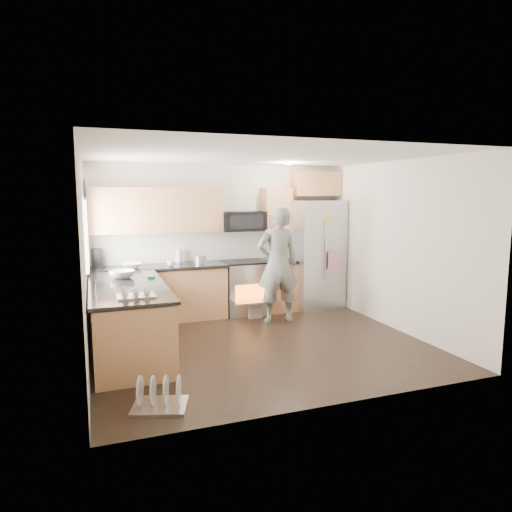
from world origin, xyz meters
name	(u,v)px	position (x,y,z in m)	size (l,w,h in m)	color
ground	(260,344)	(0.00, 0.00, 0.00)	(4.50, 4.50, 0.00)	black
room_shell	(257,225)	(-0.04, 0.02, 1.67)	(4.54, 4.04, 2.62)	silver
back_cabinet_run	(192,261)	(-0.59, 1.75, 0.96)	(4.45, 0.64, 2.50)	#B67649
peninsula	(129,319)	(-1.75, 0.25, 0.46)	(0.96, 2.36, 1.03)	#B67649
stove_range	(245,275)	(0.35, 1.69, 0.68)	(0.76, 0.97, 1.79)	#B7B7BC
refrigerator	(313,254)	(1.69, 1.70, 0.99)	(1.08, 0.91, 1.98)	#B7B7BC
person	(278,264)	(0.68, 0.98, 0.96)	(0.70, 0.46, 1.92)	gray
dish_rack	(160,399)	(-1.60, -1.47, 0.09)	(0.63, 0.56, 0.33)	#B7B7BC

